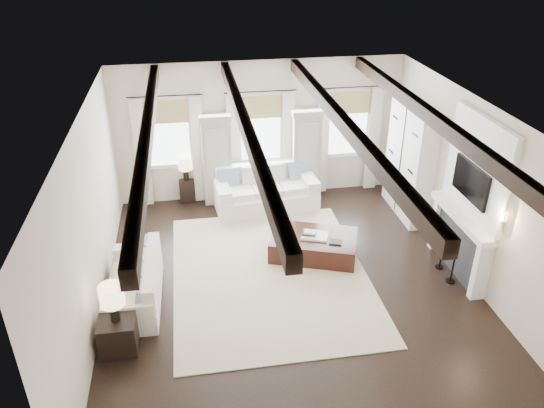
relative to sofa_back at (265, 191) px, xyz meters
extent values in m
plane|color=black|center=(-0.01, -3.08, -0.39)|extent=(7.50, 7.50, 0.00)
cube|color=beige|center=(-0.01, 0.67, 1.21)|extent=(6.50, 0.04, 3.20)
cube|color=beige|center=(-0.01, -6.83, 1.21)|extent=(6.50, 0.04, 3.20)
cube|color=beige|center=(-3.26, -3.08, 1.21)|extent=(0.04, 7.50, 3.20)
cube|color=beige|center=(3.24, -3.08, 1.21)|extent=(0.04, 7.50, 3.20)
cube|color=white|center=(-0.01, -3.08, 2.81)|extent=(6.50, 7.50, 0.04)
cube|color=black|center=(-2.21, -3.08, 2.69)|extent=(0.16, 7.40, 0.22)
cube|color=black|center=(-0.76, -3.08, 2.69)|extent=(0.16, 7.40, 0.22)
cube|color=black|center=(0.74, -3.08, 2.69)|extent=(0.16, 7.40, 0.22)
cube|color=black|center=(2.19, -3.08, 2.69)|extent=(0.16, 7.40, 0.22)
cube|color=white|center=(-2.06, 0.64, 1.26)|extent=(0.90, 0.03, 1.45)
cube|color=tan|center=(-2.06, 0.58, 1.79)|extent=(0.94, 0.04, 0.50)
cube|color=silver|center=(-2.68, 0.54, 0.88)|extent=(0.28, 0.08, 2.50)
cube|color=silver|center=(-1.44, 0.54, 0.88)|extent=(0.28, 0.08, 2.50)
cylinder|color=black|center=(-2.06, 0.53, 2.16)|extent=(1.60, 0.02, 0.02)
cube|color=white|center=(-0.01, 0.64, 1.26)|extent=(0.90, 0.03, 1.45)
cube|color=tan|center=(-0.01, 0.58, 1.79)|extent=(0.94, 0.04, 0.50)
cube|color=silver|center=(-0.63, 0.54, 0.88)|extent=(0.28, 0.08, 2.50)
cube|color=silver|center=(0.61, 0.54, 0.88)|extent=(0.28, 0.08, 2.50)
cylinder|color=black|center=(-0.01, 0.53, 2.16)|extent=(1.60, 0.02, 0.02)
cube|color=white|center=(2.04, 0.64, 1.26)|extent=(0.90, 0.03, 1.45)
cube|color=tan|center=(2.04, 0.58, 1.79)|extent=(0.94, 0.04, 0.50)
cube|color=silver|center=(1.42, 0.54, 0.88)|extent=(0.28, 0.08, 2.50)
cube|color=silver|center=(2.66, 0.54, 0.88)|extent=(0.28, 0.08, 2.50)
cylinder|color=black|center=(2.04, 0.53, 2.16)|extent=(1.60, 0.02, 0.02)
cube|color=#B6AC9F|center=(-1.03, 0.45, 0.61)|extent=(0.64, 0.38, 2.00)
cube|color=#B2B7BA|center=(-1.03, 0.25, 0.76)|extent=(0.48, 0.02, 1.40)
cube|color=#B6AC9F|center=(-1.03, 0.45, 1.67)|extent=(0.70, 0.42, 0.12)
cube|color=#B6AC9F|center=(1.02, 0.45, 0.61)|extent=(0.64, 0.38, 2.00)
cube|color=#B2B7BA|center=(1.02, 0.25, 0.76)|extent=(0.48, 0.02, 1.40)
cube|color=#B6AC9F|center=(1.02, 0.45, 1.67)|extent=(0.70, 0.42, 0.12)
cube|color=#262628|center=(3.15, -3.08, 0.16)|extent=(0.18, 1.50, 1.10)
cube|color=black|center=(3.12, -3.08, 0.01)|extent=(0.10, 0.90, 0.70)
cube|color=white|center=(3.11, -3.90, 0.16)|extent=(0.26, 0.14, 1.10)
cube|color=white|center=(3.11, -2.26, 0.16)|extent=(0.26, 0.14, 1.10)
cube|color=white|center=(3.08, -3.08, 0.77)|extent=(0.32, 1.90, 0.12)
cube|color=white|center=(3.19, -3.08, 1.71)|extent=(0.10, 1.90, 1.80)
cube|color=black|center=(3.12, -3.08, 1.46)|extent=(0.07, 1.10, 0.64)
cylinder|color=#FFD899|center=(3.14, -4.13, 1.36)|extent=(0.10, 0.10, 0.14)
cube|color=silver|center=(3.04, -0.73, 0.86)|extent=(0.40, 1.70, 2.50)
cube|color=black|center=(2.83, -0.73, 0.86)|extent=(0.01, 0.02, 2.40)
cube|color=beige|center=(-0.32, -2.65, -0.38)|extent=(3.54, 4.56, 0.02)
cube|color=white|center=(0.01, -0.07, -0.17)|extent=(2.34, 1.22, 0.43)
cube|color=white|center=(-0.03, 0.32, 0.31)|extent=(2.17, 0.42, 0.54)
cube|color=white|center=(-0.98, -0.16, 0.18)|extent=(0.36, 0.99, 0.28)
cube|color=white|center=(0.99, 0.02, 0.18)|extent=(0.36, 0.99, 0.28)
cube|color=white|center=(-0.61, -0.18, 0.12)|extent=(0.66, 0.70, 0.15)
cube|color=white|center=(0.01, -0.12, 0.12)|extent=(0.66, 0.70, 0.15)
cube|color=white|center=(0.63, -0.07, 0.12)|extent=(0.66, 0.70, 0.15)
cube|color=#6B88B2|center=(-0.82, 0.07, 0.35)|extent=(0.47, 0.27, 0.47)
cube|color=silver|center=(-0.28, 0.12, 0.35)|extent=(0.47, 0.27, 0.47)
cube|color=silver|center=(0.26, 0.16, 0.35)|extent=(0.47, 0.27, 0.47)
cube|color=#6B88B2|center=(0.79, 0.21, 0.35)|extent=(0.47, 0.27, 0.47)
cube|color=white|center=(-2.73, -3.03, -0.21)|extent=(0.90, 1.92, 0.36)
cube|color=white|center=(-2.40, -3.04, 0.20)|extent=(0.24, 1.81, 0.45)
cube|color=white|center=(-2.71, -2.20, 0.09)|extent=(0.82, 0.25, 0.24)
cube|color=white|center=(-2.75, -3.86, 0.09)|extent=(0.82, 0.25, 0.24)
cube|color=white|center=(-2.77, -2.50, 0.04)|extent=(0.55, 0.52, 0.13)
cube|color=white|center=(-2.78, -3.03, 0.04)|extent=(0.55, 0.52, 0.13)
cube|color=white|center=(-2.79, -3.55, 0.04)|extent=(0.55, 0.52, 0.13)
cube|color=#6B88B2|center=(-2.54, -2.35, 0.23)|extent=(0.21, 0.38, 0.40)
cube|color=silver|center=(-2.55, -2.81, 0.23)|extent=(0.21, 0.38, 0.40)
cube|color=silver|center=(-2.56, -3.26, 0.23)|extent=(0.21, 0.38, 0.40)
cube|color=#6B88B2|center=(-2.57, -3.71, 0.23)|extent=(0.21, 0.38, 0.40)
cube|color=black|center=(0.63, -2.13, -0.17)|extent=(1.89, 1.52, 0.43)
cube|color=white|center=(0.64, -2.15, 0.06)|extent=(0.60, 0.53, 0.04)
cube|color=#262628|center=(0.54, -2.10, 0.10)|extent=(0.31, 0.28, 0.04)
cube|color=beige|center=(0.55, -2.12, 0.14)|extent=(0.27, 0.24, 0.03)
cube|color=#262628|center=(0.97, -2.44, 0.06)|extent=(0.29, 0.25, 0.03)
cube|color=black|center=(-2.89, -4.17, -0.11)|extent=(0.55, 0.55, 0.55)
cylinder|color=black|center=(-2.89, -4.17, 0.31)|extent=(0.14, 0.14, 0.30)
cylinder|color=#F9D89E|center=(-2.89, -4.17, 0.63)|extent=(0.36, 0.36, 0.32)
cube|color=black|center=(-1.75, 0.61, -0.12)|extent=(0.36, 0.36, 0.53)
cylinder|color=black|center=(-1.75, 0.61, 0.28)|extent=(0.12, 0.12, 0.27)
cylinder|color=#F9D89E|center=(-1.75, 0.61, 0.56)|extent=(0.32, 0.32, 0.28)
cylinder|color=black|center=(2.89, -3.40, -0.38)|extent=(0.17, 0.17, 0.02)
cylinder|color=black|center=(2.89, -3.40, -0.01)|extent=(0.03, 0.03, 0.75)
cylinder|color=beige|center=(2.89, -3.40, 0.41)|extent=(0.06, 0.06, 0.11)
cylinder|color=black|center=(2.89, -2.94, -0.38)|extent=(0.16, 0.16, 0.02)
cylinder|color=black|center=(2.89, -2.94, -0.04)|extent=(0.03, 0.03, 0.69)
cylinder|color=beige|center=(2.89, -2.94, 0.34)|extent=(0.06, 0.06, 0.10)
camera|label=1|loc=(-1.59, -10.62, 5.41)|focal=35.00mm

